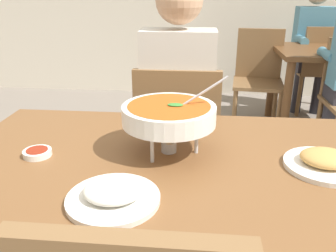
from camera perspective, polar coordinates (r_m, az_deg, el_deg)
The scene contains 11 objects.
dining_table_main at distance 1.18m, azimuth -0.69°, elevation -9.86°, with size 1.38×0.83×0.75m.
chair_diner_main at distance 1.86m, azimuth 1.59°, elevation -2.00°, with size 0.44×0.44×0.90m.
diner_main at distance 1.81m, azimuth 1.74°, elevation 5.28°, with size 0.40×0.45×1.31m.
curry_bowl at distance 1.12m, azimuth 0.17°, elevation 1.81°, with size 0.33×0.30×0.26m.
rice_plate at distance 0.91m, azimuth -8.93°, elevation -10.97°, with size 0.24×0.24×0.06m.
appetizer_plate at distance 1.16m, azimuth 24.17°, elevation -5.32°, with size 0.24×0.24×0.06m.
sauce_dish at distance 1.21m, azimuth -20.46°, elevation -4.08°, with size 0.09×0.09×0.02m.
dining_table_far at distance 3.45m, azimuth 25.21°, elevation 9.01°, with size 1.00×0.80×0.75m.
chair_bg_left at distance 3.92m, azimuth 23.41°, elevation 9.01°, with size 0.45×0.45×0.90m.
chair_bg_right at distance 3.37m, azimuth 14.44°, elevation 8.28°, with size 0.48×0.48×0.90m.
patron_bg_left at distance 3.94m, azimuth 22.48°, elevation 12.73°, with size 0.40×0.45×1.31m.
Camera 1 is at (0.11, -1.00, 1.26)m, focal length 37.51 mm.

